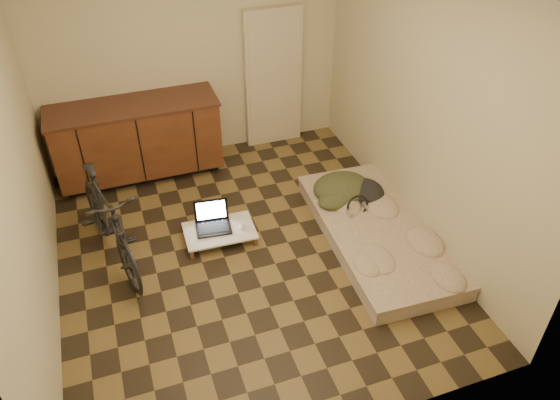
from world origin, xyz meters
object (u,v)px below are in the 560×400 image
object	(u,v)px
bicycle	(108,218)
laptop	(213,222)
lap_desk	(220,231)
futon	(377,232)

from	to	relation	value
bicycle	laptop	world-z (taller)	bicycle
bicycle	lap_desk	xyz separation A→B (m)	(1.01, -0.05, -0.41)
lap_desk	laptop	xyz separation A→B (m)	(-0.04, 0.09, 0.06)
lap_desk	laptop	bearing A→B (deg)	119.60
futon	lap_desk	distance (m)	1.58
bicycle	futon	world-z (taller)	bicycle
futon	bicycle	bearing A→B (deg)	169.58
laptop	lap_desk	bearing A→B (deg)	-56.08
bicycle	laptop	size ratio (longest dim) A/B	4.20
lap_desk	laptop	size ratio (longest dim) A/B	1.91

